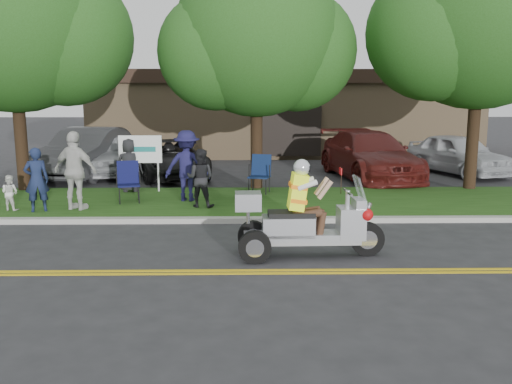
{
  "coord_description": "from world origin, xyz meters",
  "views": [
    {
      "loc": [
        0.22,
        -9.18,
        2.95
      ],
      "look_at": [
        0.4,
        2.0,
        0.91
      ],
      "focal_mm": 38.0,
      "sensor_mm": 36.0,
      "label": 1
    }
  ],
  "objects_px": {
    "lawn_chair_b": "(128,179)",
    "parked_car_far_left": "(105,154)",
    "parked_car_mid": "(171,159)",
    "trike_scooter": "(303,223)",
    "spectator_adult_left": "(37,180)",
    "parked_car_far_right": "(458,154)",
    "lawn_chair_a": "(260,171)",
    "spectator_adult_right": "(75,171)",
    "parked_car_right": "(370,155)",
    "spectator_adult_mid": "(200,178)",
    "parked_car_left": "(88,152)"
  },
  "relations": [
    {
      "from": "parked_car_left",
      "to": "spectator_adult_mid",
      "type": "bearing_deg",
      "value": -44.44
    },
    {
      "from": "lawn_chair_a",
      "to": "parked_car_far_right",
      "type": "xyz_separation_m",
      "value": [
        7.4,
        4.17,
        0.03
      ]
    },
    {
      "from": "lawn_chair_a",
      "to": "lawn_chair_b",
      "type": "bearing_deg",
      "value": -144.32
    },
    {
      "from": "lawn_chair_b",
      "to": "parked_car_far_right",
      "type": "bearing_deg",
      "value": 13.09
    },
    {
      "from": "trike_scooter",
      "to": "lawn_chair_a",
      "type": "height_order",
      "value": "trike_scooter"
    },
    {
      "from": "lawn_chair_b",
      "to": "parked_car_mid",
      "type": "bearing_deg",
      "value": 71.28
    },
    {
      "from": "spectator_adult_mid",
      "to": "spectator_adult_right",
      "type": "bearing_deg",
      "value": 17.46
    },
    {
      "from": "lawn_chair_b",
      "to": "spectator_adult_left",
      "type": "distance_m",
      "value": 2.3
    },
    {
      "from": "parked_car_mid",
      "to": "parked_car_right",
      "type": "bearing_deg",
      "value": -19.99
    },
    {
      "from": "spectator_adult_right",
      "to": "parked_car_mid",
      "type": "xyz_separation_m",
      "value": [
        1.52,
        5.93,
        -0.42
      ]
    },
    {
      "from": "spectator_adult_left",
      "to": "parked_car_right",
      "type": "relative_size",
      "value": 0.28
    },
    {
      "from": "lawn_chair_a",
      "to": "lawn_chair_b",
      "type": "xyz_separation_m",
      "value": [
        -3.55,
        -1.32,
        -0.01
      ]
    },
    {
      "from": "trike_scooter",
      "to": "spectator_adult_right",
      "type": "relative_size",
      "value": 1.41
    },
    {
      "from": "spectator_adult_mid",
      "to": "parked_car_far_right",
      "type": "height_order",
      "value": "spectator_adult_mid"
    },
    {
      "from": "spectator_adult_right",
      "to": "lawn_chair_a",
      "type": "bearing_deg",
      "value": -135.98
    },
    {
      "from": "parked_car_mid",
      "to": "parked_car_right",
      "type": "height_order",
      "value": "parked_car_right"
    },
    {
      "from": "trike_scooter",
      "to": "spectator_adult_right",
      "type": "height_order",
      "value": "spectator_adult_right"
    },
    {
      "from": "parked_car_far_right",
      "to": "lawn_chair_a",
      "type": "bearing_deg",
      "value": -170.4
    },
    {
      "from": "spectator_adult_mid",
      "to": "parked_car_right",
      "type": "distance_m",
      "value": 7.58
    },
    {
      "from": "parked_car_far_left",
      "to": "spectator_adult_mid",
      "type": "bearing_deg",
      "value": -79.26
    },
    {
      "from": "lawn_chair_b",
      "to": "parked_car_mid",
      "type": "height_order",
      "value": "parked_car_mid"
    },
    {
      "from": "spectator_adult_left",
      "to": "parked_car_left",
      "type": "bearing_deg",
      "value": -106.15
    },
    {
      "from": "spectator_adult_mid",
      "to": "spectator_adult_right",
      "type": "xyz_separation_m",
      "value": [
        -3.04,
        -0.28,
        0.23
      ]
    },
    {
      "from": "spectator_adult_left",
      "to": "parked_car_far_right",
      "type": "relative_size",
      "value": 0.36
    },
    {
      "from": "spectator_adult_left",
      "to": "parked_car_far_left",
      "type": "relative_size",
      "value": 0.35
    },
    {
      "from": "parked_car_left",
      "to": "lawn_chair_a",
      "type": "bearing_deg",
      "value": -24.37
    },
    {
      "from": "parked_car_right",
      "to": "lawn_chair_b",
      "type": "bearing_deg",
      "value": -157.46
    },
    {
      "from": "parked_car_far_left",
      "to": "parked_car_right",
      "type": "xyz_separation_m",
      "value": [
        9.5,
        -1.04,
        0.05
      ]
    },
    {
      "from": "trike_scooter",
      "to": "parked_car_left",
      "type": "relative_size",
      "value": 0.52
    },
    {
      "from": "spectator_adult_left",
      "to": "parked_car_mid",
      "type": "bearing_deg",
      "value": -132.81
    },
    {
      "from": "lawn_chair_a",
      "to": "parked_car_mid",
      "type": "xyz_separation_m",
      "value": [
        -3.1,
        3.61,
        -0.06
      ]
    },
    {
      "from": "parked_car_mid",
      "to": "parked_car_far_right",
      "type": "bearing_deg",
      "value": -13.64
    },
    {
      "from": "trike_scooter",
      "to": "lawn_chair_a",
      "type": "xyz_separation_m",
      "value": [
        -0.63,
        6.01,
        0.09
      ]
    },
    {
      "from": "spectator_adult_left",
      "to": "parked_car_left",
      "type": "relative_size",
      "value": 0.3
    },
    {
      "from": "lawn_chair_a",
      "to": "parked_car_right",
      "type": "distance_m",
      "value": 5.05
    },
    {
      "from": "lawn_chair_a",
      "to": "trike_scooter",
      "type": "bearing_deg",
      "value": -68.78
    },
    {
      "from": "parked_car_right",
      "to": "spectator_adult_left",
      "type": "bearing_deg",
      "value": -157.35
    },
    {
      "from": "trike_scooter",
      "to": "spectator_adult_left",
      "type": "bearing_deg",
      "value": 148.73
    },
    {
      "from": "parked_car_mid",
      "to": "spectator_adult_mid",
      "type": "bearing_deg",
      "value": -91.53
    },
    {
      "from": "spectator_adult_mid",
      "to": "lawn_chair_a",
      "type": "bearing_deg",
      "value": -115.54
    },
    {
      "from": "trike_scooter",
      "to": "lawn_chair_a",
      "type": "bearing_deg",
      "value": 94.31
    },
    {
      "from": "lawn_chair_b",
      "to": "parked_car_far_left",
      "type": "height_order",
      "value": "parked_car_far_left"
    },
    {
      "from": "parked_car_left",
      "to": "parked_car_far_right",
      "type": "xyz_separation_m",
      "value": [
        13.5,
        0.27,
        -0.12
      ]
    },
    {
      "from": "parked_car_mid",
      "to": "lawn_chair_b",
      "type": "bearing_deg",
      "value": -111.84
    },
    {
      "from": "trike_scooter",
      "to": "parked_car_far_left",
      "type": "relative_size",
      "value": 0.6
    },
    {
      "from": "parked_car_mid",
      "to": "parked_car_right",
      "type": "xyz_separation_m",
      "value": [
        7.0,
        -0.41,
        0.16
      ]
    },
    {
      "from": "spectator_adult_right",
      "to": "parked_car_right",
      "type": "relative_size",
      "value": 0.34
    },
    {
      "from": "lawn_chair_b",
      "to": "parked_car_far_left",
      "type": "xyz_separation_m",
      "value": [
        -2.05,
        5.56,
        0.06
      ]
    },
    {
      "from": "spectator_adult_mid",
      "to": "parked_car_left",
      "type": "xyz_separation_m",
      "value": [
        -4.53,
        5.93,
        0.02
      ]
    },
    {
      "from": "spectator_adult_left",
      "to": "spectator_adult_right",
      "type": "xyz_separation_m",
      "value": [
        0.88,
        0.21,
        0.19
      ]
    }
  ]
}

